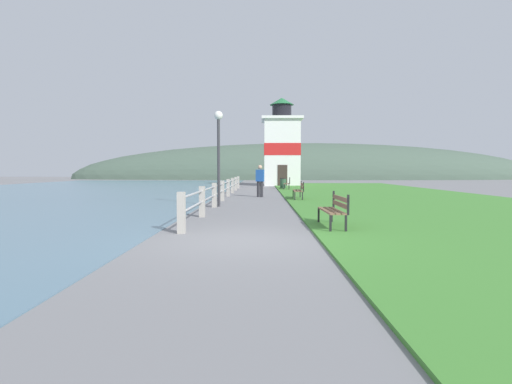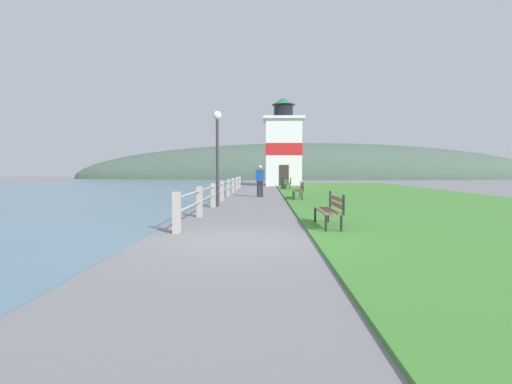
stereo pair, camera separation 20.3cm
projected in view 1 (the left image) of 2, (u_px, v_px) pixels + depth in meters
name	position (u px, v px, depth m)	size (l,w,h in m)	color
ground_plane	(243.00, 241.00, 8.60)	(160.00, 160.00, 0.00)	slate
grass_verge	(388.00, 196.00, 22.89)	(12.00, 43.26, 0.06)	#428433
water_strip	(12.00, 196.00, 23.19)	(24.00, 69.22, 0.01)	slate
seawall_railing	(225.00, 188.00, 21.32)	(0.18, 23.70, 1.00)	#A8A399
park_bench_near	(335.00, 208.00, 10.39)	(0.51, 1.77, 0.94)	brown
park_bench_midway	(299.00, 189.00, 20.40)	(0.54, 1.91, 0.94)	brown
park_bench_far	(288.00, 183.00, 30.93)	(0.61, 1.77, 0.94)	brown
lighthouse	(282.00, 148.00, 38.91)	(3.91, 3.91, 8.52)	white
person_strolling	(260.00, 180.00, 22.47)	(0.49, 0.36, 1.81)	#28282D
trash_bin	(283.00, 183.00, 32.65)	(0.54, 0.54, 0.84)	#2D5138
lamp_post	(219.00, 141.00, 16.49)	(0.36, 0.36, 3.96)	#333338
distant_hillside	(307.00, 179.00, 67.23)	(80.00, 16.00, 12.00)	#475B4C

